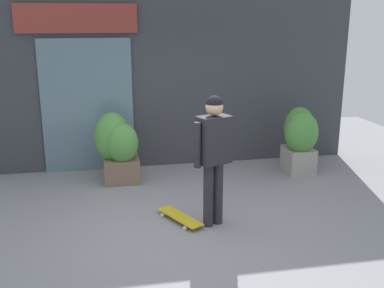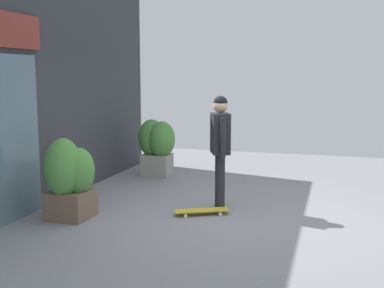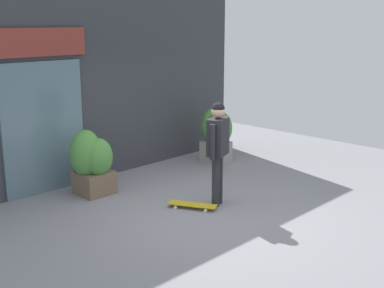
% 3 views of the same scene
% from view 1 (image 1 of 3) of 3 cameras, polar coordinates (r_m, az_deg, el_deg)
% --- Properties ---
extents(ground_plane, '(12.00, 12.00, 0.00)m').
position_cam_1_polar(ground_plane, '(6.13, -1.06, -10.50)').
color(ground_plane, gray).
extents(building_facade, '(7.32, 0.31, 3.83)m').
position_cam_1_polar(building_facade, '(8.38, -4.89, 10.03)').
color(building_facade, '#383A3F').
rests_on(building_facade, ground_plane).
extents(skateboarder, '(0.56, 0.40, 1.75)m').
position_cam_1_polar(skateboarder, '(5.89, 2.73, -0.42)').
color(skateboarder, '#28282D').
rests_on(skateboarder, ground_plane).
extents(skateboard, '(0.55, 0.82, 0.08)m').
position_cam_1_polar(skateboard, '(6.32, -1.52, -9.04)').
color(skateboard, gold).
rests_on(skateboard, ground_plane).
extents(planter_box_left, '(0.72, 0.64, 1.19)m').
position_cam_1_polar(planter_box_left, '(7.71, -9.38, -0.15)').
color(planter_box_left, brown).
rests_on(planter_box_left, ground_plane).
extents(planter_box_right, '(0.63, 0.79, 1.16)m').
position_cam_1_polar(planter_box_right, '(8.29, 13.25, 0.92)').
color(planter_box_right, gray).
rests_on(planter_box_right, ground_plane).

